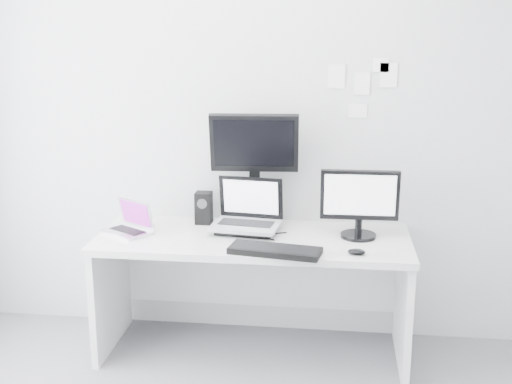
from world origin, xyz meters
The scene contains 14 objects.
back_wall centered at (0.00, 1.60, 1.35)m, with size 3.60×3.60×0.00m, color silver.
desk centered at (0.00, 1.25, 0.36)m, with size 1.80×0.70×0.73m, color silver.
macbook centered at (-0.74, 1.22, 0.83)m, with size 0.27×0.20×0.20m, color silver.
speaker centered at (-0.33, 1.48, 0.83)m, with size 0.10×0.10×0.20m, color black.
dell_laptop centered at (-0.05, 1.31, 0.89)m, with size 0.39×0.30×0.32m, color #9DA0A4.
rear_monitor centered at (-0.02, 1.47, 1.08)m, with size 0.52×0.19×0.71m, color black.
samsung_monitor centered at (0.60, 1.31, 0.93)m, with size 0.44×0.20×0.41m, color black.
keyboard centered at (0.15, 0.97, 0.75)m, with size 0.49×0.17×0.03m, color black.
mouse centered at (0.58, 1.01, 0.75)m, with size 0.09×0.06×0.03m, color black.
wall_note_0 centered at (0.45, 1.59, 1.62)m, with size 0.10×0.00×0.14m, color white.
wall_note_1 centered at (0.60, 1.59, 1.58)m, with size 0.09×0.00×0.13m, color white.
wall_note_2 centered at (0.75, 1.59, 1.63)m, with size 0.10×0.00×0.14m, color white.
wall_note_3 centered at (0.58, 1.59, 1.42)m, with size 0.11×0.00×0.08m, color white.
wall_note_4 centered at (0.70, 1.59, 1.69)m, with size 0.09×0.00×0.08m, color white.
Camera 1 is at (0.45, -2.33, 1.90)m, focal length 46.21 mm.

